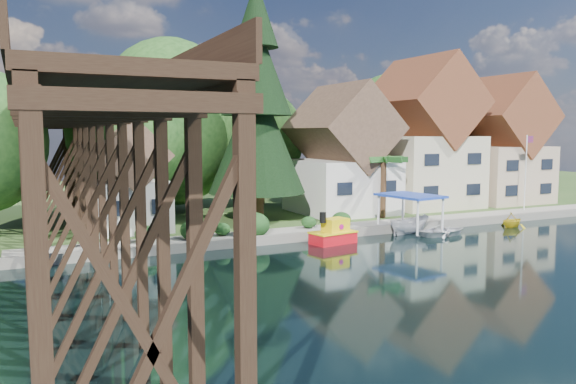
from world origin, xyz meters
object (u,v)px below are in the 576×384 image
house_center (422,143)px  shed (130,183)px  boat_canopy (410,217)px  trestle_bridge (61,172)px  house_right (497,148)px  palm_tree (384,161)px  house_left (341,158)px  tugboat (334,234)px  boat_yellow (512,219)px  conifer (257,107)px  boat_white_a (444,230)px  flagpole (527,165)px

house_center → shed: house_center is taller
boat_canopy → shed: bearing=158.3°
trestle_bridge → house_right: (41.00, 10.83, 0.43)m
house_center → palm_tree: 9.13m
house_left → house_center: 9.10m
palm_tree → boat_canopy: size_ratio=1.08×
house_left → palm_tree: house_left is taller
shed → tugboat: 14.54m
boat_yellow → conifer: bearing=54.3°
palm_tree → tugboat: bearing=-145.6°
trestle_bridge → house_center: bearing=19.5°
house_right → boat_white_a: 19.48m
palm_tree → flagpole: flagpole is taller
house_center → house_right: (9.00, -0.50, -0.64)m
house_center → flagpole: bearing=-48.6°
flagpole → boat_canopy: bearing=-170.1°
house_center → boat_yellow: bearing=-87.2°
house_center → house_left: bearing=-176.8°
house_left → flagpole: size_ratio=1.66×
palm_tree → conifer: bearing=164.8°
flagpole → boat_yellow: bearing=-146.4°
house_right → conifer: size_ratio=0.68×
house_center → flagpole: size_ratio=2.10×
conifer → boat_yellow: size_ratio=7.51×
house_center → boat_yellow: house_center is taller
boat_canopy → boat_white_a: bearing=-38.0°
house_left → flagpole: bearing=-22.8°
trestle_bridge → palm_tree: (24.34, 6.54, -0.29)m
trestle_bridge → boat_white_a: bearing=1.1°
house_left → house_right: 18.01m
boat_canopy → tugboat: bearing=-174.3°
shed → boat_yellow: shed is taller
house_left → tugboat: (-6.29, -9.51, -4.48)m
house_center → conifer: (-17.49, -2.12, 2.85)m
conifer → boat_white_a: bearing=-38.7°
boat_white_a → boat_yellow: (7.14, 0.40, 0.24)m
trestle_bridge → conifer: size_ratio=2.43×
shed → house_center: bearing=4.2°
conifer → boat_canopy: bearing=-38.9°
shed → boat_yellow: 28.95m
palm_tree → boat_white_a: bearing=-80.3°
conifer → boat_canopy: (8.96, -7.22, -8.03)m
trestle_bridge → house_left: bearing=25.2°
house_left → house_center: (9.00, 0.50, 1.28)m
boat_yellow → tugboat: bearing=77.6°
boat_white_a → shed: bearing=64.9°
shed → boat_yellow: size_ratio=3.24×
trestle_bridge → shed: bearing=61.8°
palm_tree → boat_white_a: 7.71m
boat_yellow → house_right: bearing=-51.4°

